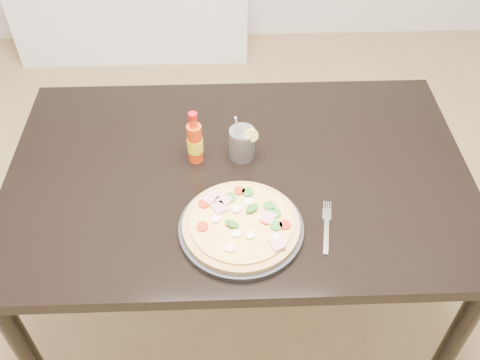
{
  "coord_description": "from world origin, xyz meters",
  "views": [
    {
      "loc": [
        -0.25,
        -0.99,
        1.88
      ],
      "look_at": [
        -0.21,
        0.05,
        0.83
      ],
      "focal_mm": 40.0,
      "sensor_mm": 36.0,
      "label": 1
    }
  ],
  "objects_px": {
    "dining_table": "(239,189)",
    "cola_cup": "(242,144)",
    "fork": "(327,225)",
    "media_console": "(133,15)",
    "pizza": "(241,223)",
    "hot_sauce_bottle": "(195,142)",
    "plate": "(241,228)"
  },
  "relations": [
    {
      "from": "pizza",
      "to": "cola_cup",
      "type": "height_order",
      "value": "cola_cup"
    },
    {
      "from": "plate",
      "to": "hot_sauce_bottle",
      "type": "height_order",
      "value": "hot_sauce_bottle"
    },
    {
      "from": "dining_table",
      "to": "cola_cup",
      "type": "xyz_separation_m",
      "value": [
        0.01,
        0.06,
        0.13
      ]
    },
    {
      "from": "plate",
      "to": "hot_sauce_bottle",
      "type": "xyz_separation_m",
      "value": [
        -0.13,
        0.29,
        0.06
      ]
    },
    {
      "from": "plate",
      "to": "hot_sauce_bottle",
      "type": "bearing_deg",
      "value": 114.13
    },
    {
      "from": "plate",
      "to": "media_console",
      "type": "xyz_separation_m",
      "value": [
        -0.59,
        2.13,
        -0.51
      ]
    },
    {
      "from": "dining_table",
      "to": "plate",
      "type": "distance_m",
      "value": 0.25
    },
    {
      "from": "pizza",
      "to": "cola_cup",
      "type": "xyz_separation_m",
      "value": [
        0.01,
        0.29,
        0.02
      ]
    },
    {
      "from": "pizza",
      "to": "dining_table",
      "type": "bearing_deg",
      "value": 89.96
    },
    {
      "from": "plate",
      "to": "fork",
      "type": "relative_size",
      "value": 1.8
    },
    {
      "from": "plate",
      "to": "pizza",
      "type": "relative_size",
      "value": 1.07
    },
    {
      "from": "pizza",
      "to": "cola_cup",
      "type": "relative_size",
      "value": 1.83
    },
    {
      "from": "fork",
      "to": "cola_cup",
      "type": "bearing_deg",
      "value": 137.14
    },
    {
      "from": "fork",
      "to": "media_console",
      "type": "bearing_deg",
      "value": 120.94
    },
    {
      "from": "dining_table",
      "to": "plate",
      "type": "relative_size",
      "value": 4.12
    },
    {
      "from": "hot_sauce_bottle",
      "to": "media_console",
      "type": "height_order",
      "value": "hot_sauce_bottle"
    },
    {
      "from": "hot_sauce_bottle",
      "to": "media_console",
      "type": "bearing_deg",
      "value": 104.02
    },
    {
      "from": "plate",
      "to": "cola_cup",
      "type": "bearing_deg",
      "value": 87.36
    },
    {
      "from": "media_console",
      "to": "cola_cup",
      "type": "bearing_deg",
      "value": -71.83
    },
    {
      "from": "media_console",
      "to": "pizza",
      "type": "bearing_deg",
      "value": -74.53
    },
    {
      "from": "plate",
      "to": "media_console",
      "type": "relative_size",
      "value": 0.24
    },
    {
      "from": "hot_sauce_bottle",
      "to": "cola_cup",
      "type": "height_order",
      "value": "hot_sauce_bottle"
    },
    {
      "from": "pizza",
      "to": "hot_sauce_bottle",
      "type": "xyz_separation_m",
      "value": [
        -0.13,
        0.29,
        0.04
      ]
    },
    {
      "from": "hot_sauce_bottle",
      "to": "plate",
      "type": "bearing_deg",
      "value": -65.87
    },
    {
      "from": "hot_sauce_bottle",
      "to": "fork",
      "type": "relative_size",
      "value": 0.95
    },
    {
      "from": "plate",
      "to": "cola_cup",
      "type": "height_order",
      "value": "cola_cup"
    },
    {
      "from": "plate",
      "to": "cola_cup",
      "type": "xyz_separation_m",
      "value": [
        0.01,
        0.3,
        0.04
      ]
    },
    {
      "from": "cola_cup",
      "to": "media_console",
      "type": "bearing_deg",
      "value": 108.17
    },
    {
      "from": "pizza",
      "to": "hot_sauce_bottle",
      "type": "relative_size",
      "value": 1.77
    },
    {
      "from": "dining_table",
      "to": "plate",
      "type": "height_order",
      "value": "plate"
    },
    {
      "from": "cola_cup",
      "to": "fork",
      "type": "height_order",
      "value": "cola_cup"
    },
    {
      "from": "plate",
      "to": "pizza",
      "type": "xyz_separation_m",
      "value": [
        0.0,
        0.0,
        0.02
      ]
    }
  ]
}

